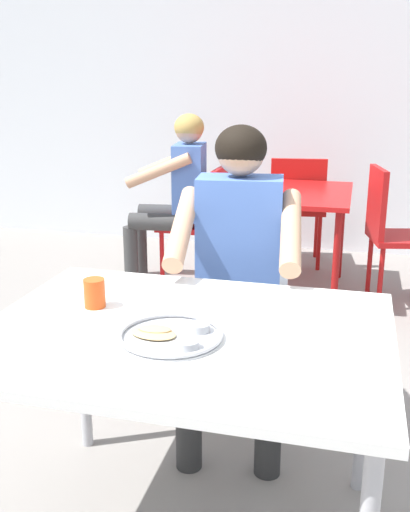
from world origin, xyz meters
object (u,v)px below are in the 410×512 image
chair_red_far (297,203)px  patron_background (177,185)px  diner_foreground (237,258)px  table_background_red (289,203)px  thali_tray (171,335)px  chair_foreground (242,295)px  drinking_cup (94,292)px  chair_red_left (203,218)px  table_foreground (185,350)px  chair_red_right (391,227)px

chair_red_far → patron_background: patron_background is taller
diner_foreground → table_background_red: 1.74m
thali_tray → chair_foreground: bearing=89.2°
drinking_cup → chair_foreground: chair_foreground is taller
thali_tray → chair_red_left: bearing=102.7°
drinking_cup → table_background_red: size_ratio=0.10×
table_foreground → patron_background: bearing=107.6°
chair_foreground → table_foreground: bearing=-89.9°
table_background_red → chair_red_left: chair_red_left is taller
table_background_red → chair_foreground: bearing=-91.0°
chair_foreground → chair_red_right: size_ratio=0.98×
thali_tray → chair_red_right: 2.54m
table_foreground → chair_red_right: bearing=73.8°
diner_foreground → patron_background: bearing=114.4°
table_foreground → chair_foreground: bearing=90.1°
drinking_cup → chair_red_right: 2.49m
table_background_red → chair_red_right: bearing=-5.4°
chair_red_left → patron_background: size_ratio=0.70×
chair_red_left → patron_background: patron_background is taller
drinking_cup → table_background_red: (0.35, 2.32, -0.15)m
chair_red_left → chair_red_far: (0.60, 0.59, 0.02)m
thali_tray → table_background_red: 2.50m
thali_tray → patron_background: patron_background is taller
drinking_cup → patron_background: 2.35m
table_foreground → chair_red_right: (0.69, 2.36, -0.15)m
thali_tray → chair_foreground: chair_foreground is taller
diner_foreground → table_background_red: bearing=89.8°
chair_foreground → chair_red_right: bearing=64.7°
table_foreground → chair_foreground: size_ratio=1.35×
chair_red_left → table_background_red: bearing=-3.1°
table_foreground → chair_red_far: bearing=89.7°
table_background_red → chair_red_far: (-0.01, 0.63, -0.12)m
table_foreground → chair_red_far: chair_red_far is taller
table_background_red → table_foreground: bearing=-90.6°
diner_foreground → table_background_red: size_ratio=1.34×
drinking_cup → thali_tray: bearing=-29.0°
thali_tray → diner_foreground: bearing=87.5°
chair_foreground → table_background_red: size_ratio=0.93×
chair_foreground → diner_foreground: diner_foreground is taller
diner_foreground → chair_red_left: 1.89m
chair_red_far → patron_background: bearing=-140.7°
diner_foreground → chair_red_right: (0.67, 1.68, -0.23)m
drinking_cup → chair_red_far: (0.34, 2.95, -0.28)m
chair_foreground → chair_red_far: (0.02, 2.15, -0.01)m
table_foreground → chair_foreground: 0.91m
chair_red_right → chair_red_left: bearing=175.7°
thali_tray → chair_red_left: chair_red_left is taller
chair_red_right → thali_tray: bearing=-106.1°
table_background_red → chair_red_right: 0.67m
chair_red_right → chair_red_far: size_ratio=1.04×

